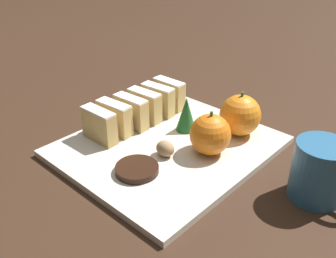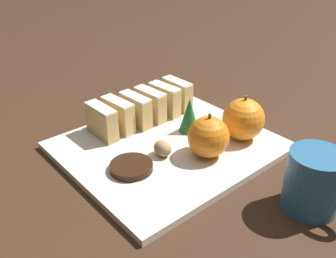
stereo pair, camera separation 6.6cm
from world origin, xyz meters
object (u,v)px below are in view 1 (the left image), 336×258
(chocolate_cookie, at_px, (137,169))
(coffee_mug, at_px, (320,172))
(walnut, at_px, (165,149))
(orange_far, at_px, (240,115))
(orange_near, at_px, (210,134))

(chocolate_cookie, distance_m, coffee_mug, 0.27)
(walnut, relative_size, chocolate_cookie, 0.48)
(orange_far, bearing_deg, chocolate_cookie, -103.03)
(orange_far, bearing_deg, coffee_mug, -19.78)
(orange_far, bearing_deg, orange_near, -90.37)
(walnut, bearing_deg, chocolate_cookie, -90.23)
(orange_far, relative_size, coffee_mug, 0.77)
(orange_far, xyz_separation_m, chocolate_cookie, (-0.05, -0.21, -0.03))
(orange_far, height_order, chocolate_cookie, orange_far)
(walnut, bearing_deg, orange_near, 50.60)
(orange_near, height_order, orange_far, orange_far)
(orange_near, bearing_deg, orange_far, 89.63)
(walnut, xyz_separation_m, coffee_mug, (0.23, 0.08, 0.02))
(chocolate_cookie, bearing_deg, walnut, 89.77)
(chocolate_cookie, bearing_deg, orange_near, 68.56)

